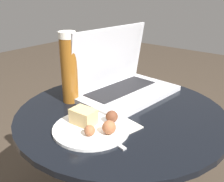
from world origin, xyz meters
The scene contains 6 objects.
table centered at (0.00, 0.00, 0.36)m, with size 0.69×0.69×0.49m.
napkin centered at (-0.13, -0.04, 0.49)m, with size 0.21×0.16×0.00m.
laptop centered at (0.12, 0.09, 0.54)m, with size 0.39×0.27×0.25m.
beer_glass centered at (-0.05, 0.19, 0.61)m, with size 0.06×0.06×0.25m.
snack_plate centered at (-0.15, -0.01, 0.50)m, with size 0.22×0.22×0.05m.
fork centered at (-0.15, -0.05, 0.49)m, with size 0.05×0.16×0.01m.
Camera 1 is at (-0.63, -0.47, 0.88)m, focal length 42.00 mm.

